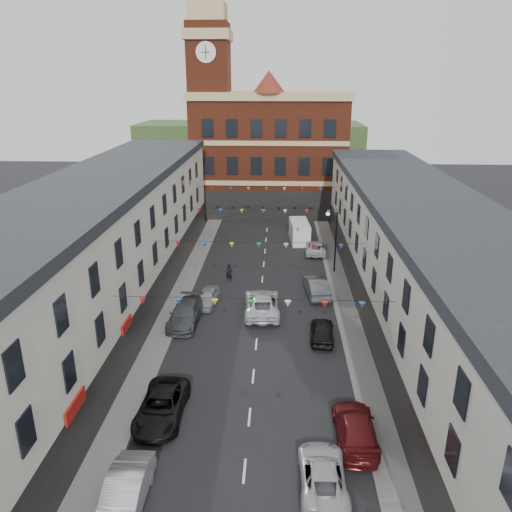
% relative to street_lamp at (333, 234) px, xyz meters
% --- Properties ---
extents(ground, '(160.00, 160.00, 0.00)m').
position_rel_street_lamp_xyz_m(ground, '(-6.55, -14.00, -3.90)').
color(ground, black).
rests_on(ground, ground).
extents(pavement_left, '(1.80, 64.00, 0.15)m').
position_rel_street_lamp_xyz_m(pavement_left, '(-13.45, -12.00, -3.83)').
color(pavement_left, '#605E5B').
rests_on(pavement_left, ground).
extents(pavement_right, '(1.80, 64.00, 0.15)m').
position_rel_street_lamp_xyz_m(pavement_right, '(0.35, -12.00, -3.83)').
color(pavement_right, '#605E5B').
rests_on(pavement_right, ground).
extents(terrace_left, '(8.40, 56.00, 10.70)m').
position_rel_street_lamp_xyz_m(terrace_left, '(-18.33, -13.00, 1.44)').
color(terrace_left, beige).
rests_on(terrace_left, ground).
extents(terrace_right, '(8.40, 56.00, 9.70)m').
position_rel_street_lamp_xyz_m(terrace_right, '(5.23, -13.00, 0.95)').
color(terrace_right, beige).
rests_on(terrace_right, ground).
extents(civic_building, '(20.60, 13.30, 18.50)m').
position_rel_street_lamp_xyz_m(civic_building, '(-6.55, 23.95, 4.23)').
color(civic_building, maroon).
rests_on(civic_building, ground).
extents(clock_tower, '(5.60, 5.60, 30.00)m').
position_rel_street_lamp_xyz_m(clock_tower, '(-14.05, 21.00, 11.03)').
color(clock_tower, maroon).
rests_on(clock_tower, ground).
extents(distant_hill, '(40.00, 14.00, 10.00)m').
position_rel_street_lamp_xyz_m(distant_hill, '(-10.55, 48.00, 1.10)').
color(distant_hill, '#334D24').
rests_on(distant_hill, ground).
extents(street_lamp, '(1.10, 0.36, 6.00)m').
position_rel_street_lamp_xyz_m(street_lamp, '(0.00, 0.00, 0.00)').
color(street_lamp, black).
rests_on(street_lamp, ground).
extents(car_left_b, '(1.64, 4.67, 1.54)m').
position_rel_street_lamp_xyz_m(car_left_b, '(-11.52, -28.37, -3.14)').
color(car_left_b, '#AEB2B6').
rests_on(car_left_b, ground).
extents(car_left_c, '(2.44, 5.17, 1.43)m').
position_rel_street_lamp_xyz_m(car_left_c, '(-11.33, -22.22, -3.19)').
color(car_left_c, black).
rests_on(car_left_c, ground).
extents(car_left_d, '(2.36, 5.35, 1.53)m').
position_rel_street_lamp_xyz_m(car_left_d, '(-12.05, -11.06, -3.14)').
color(car_left_d, '#414449').
rests_on(car_left_d, ground).
extents(car_left_e, '(1.97, 4.00, 1.31)m').
position_rel_street_lamp_xyz_m(car_left_e, '(-10.85, -7.72, -3.25)').
color(car_left_e, '#959A9D').
rests_on(car_left_e, ground).
extents(car_right_b, '(2.15, 4.59, 1.27)m').
position_rel_street_lamp_xyz_m(car_right_b, '(-2.95, -26.68, -3.27)').
color(car_right_b, '#B4B5BC').
rests_on(car_right_b, ground).
extents(car_right_c, '(2.08, 5.02, 1.45)m').
position_rel_street_lamp_xyz_m(car_right_c, '(-1.05, -23.56, -3.18)').
color(car_right_c, '#551112').
rests_on(car_right_c, ground).
extents(car_right_d, '(1.90, 4.14, 1.37)m').
position_rel_street_lamp_xyz_m(car_right_d, '(-1.90, -13.12, -3.22)').
color(car_right_d, black).
rests_on(car_right_d, ground).
extents(car_right_e, '(2.20, 4.97, 1.59)m').
position_rel_street_lamp_xyz_m(car_right_e, '(-1.79, -5.32, -3.11)').
color(car_right_e, '#4B4F53').
rests_on(car_right_e, ground).
extents(car_right_f, '(2.55, 4.84, 1.30)m').
position_rel_street_lamp_xyz_m(car_right_f, '(-1.10, 5.55, -3.26)').
color(car_right_f, silver).
rests_on(car_right_f, ground).
extents(moving_car, '(2.97, 5.96, 1.62)m').
position_rel_street_lamp_xyz_m(moving_car, '(-6.33, -9.01, -3.09)').
color(moving_car, silver).
rests_on(moving_car, ground).
extents(white_van, '(2.34, 5.25, 2.26)m').
position_rel_street_lamp_xyz_m(white_van, '(-2.75, 9.81, -2.77)').
color(white_van, white).
rests_on(white_van, ground).
extents(pedestrian, '(0.71, 0.57, 1.70)m').
position_rel_street_lamp_xyz_m(pedestrian, '(-9.55, -2.66, -3.06)').
color(pedestrian, black).
rests_on(pedestrian, ground).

